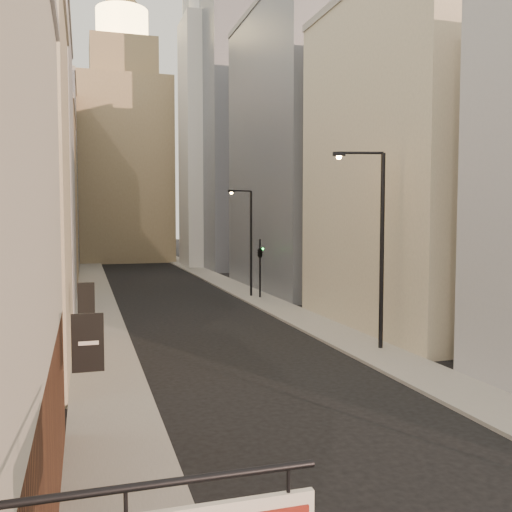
{
  "coord_description": "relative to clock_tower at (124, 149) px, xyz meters",
  "views": [
    {
      "loc": [
        -7.34,
        -0.92,
        6.77
      ],
      "look_at": [
        -0.23,
        22.59,
        5.13
      ],
      "focal_mm": 40.0,
      "sensor_mm": 36.0,
      "label": 1
    }
  ],
  "objects": [
    {
      "name": "left_bldg_grey",
      "position": [
        -11.0,
        -50.0,
        -7.63
      ],
      "size": [
        8.0,
        16.0,
        20.0
      ],
      "primitive_type": "cube",
      "color": "#A4A3A9",
      "rests_on": "ground"
    },
    {
      "name": "left_bldg_wingrid",
      "position": [
        -11.0,
        -12.0,
        -5.63
      ],
      "size": [
        8.0,
        20.0,
        24.0
      ],
      "primitive_type": "cube",
      "color": "gray",
      "rests_on": "ground"
    },
    {
      "name": "right_bldg_wingrid",
      "position": [
        13.0,
        -42.0,
        -4.63
      ],
      "size": [
        8.0,
        20.0,
        26.0
      ],
      "primitive_type": "cube",
      "color": "gray",
      "rests_on": "ground"
    },
    {
      "name": "sidewalk_left",
      "position": [
        -5.5,
        -37.0,
        -17.56
      ],
      "size": [
        3.0,
        140.0,
        0.15
      ],
      "primitive_type": "cube",
      "color": "gray",
      "rests_on": "ground"
    },
    {
      "name": "clock_tower",
      "position": [
        0.0,
        0.0,
        0.0
      ],
      "size": [
        14.0,
        14.0,
        44.9
      ],
      "color": "#927A55",
      "rests_on": "ground"
    },
    {
      "name": "right_bldg_beige",
      "position": [
        13.0,
        -62.0,
        -7.63
      ],
      "size": [
        8.0,
        16.0,
        20.0
      ],
      "primitive_type": "cube",
      "color": "#B5A98E",
      "rests_on": "ground"
    },
    {
      "name": "highrise",
      "position": [
        19.0,
        -14.0,
        8.02
      ],
      "size": [
        21.0,
        23.0,
        51.2
      ],
      "color": "gray",
      "rests_on": "ground"
    },
    {
      "name": "left_bldg_tan",
      "position": [
        -11.0,
        -32.0,
        -9.13
      ],
      "size": [
        8.0,
        18.0,
        17.0
      ],
      "primitive_type": "cube",
      "color": "#927A55",
      "rests_on": "ground"
    },
    {
      "name": "streetlamp_far",
      "position": [
        7.02,
        -46.65,
        -12.44
      ],
      "size": [
        2.28,
        0.98,
        9.08
      ],
      "rotation": [
        0.0,
        0.0,
        0.35
      ],
      "color": "black",
      "rests_on": "ground"
    },
    {
      "name": "traffic_light_right",
      "position": [
        7.68,
        -47.74,
        -13.72
      ],
      "size": [
        0.68,
        0.68,
        5.0
      ],
      "rotation": [
        0.0,
        0.0,
        3.2
      ],
      "color": "black",
      "rests_on": "ground"
    },
    {
      "name": "sidewalk_right",
      "position": [
        7.5,
        -37.0,
        -17.56
      ],
      "size": [
        3.0,
        140.0,
        0.15
      ],
      "primitive_type": "cube",
      "color": "gray",
      "rests_on": "ground"
    },
    {
      "name": "streetlamp_mid",
      "position": [
        7.81,
        -67.21,
        -11.88
      ],
      "size": [
        2.59,
        0.89,
        10.08
      ],
      "rotation": [
        0.0,
        0.0,
        -0.27
      ],
      "color": "black",
      "rests_on": "ground"
    },
    {
      "name": "white_tower",
      "position": [
        11.0,
        -14.0,
        0.97
      ],
      "size": [
        8.0,
        8.0,
        41.5
      ],
      "color": "silver",
      "rests_on": "ground"
    }
  ]
}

